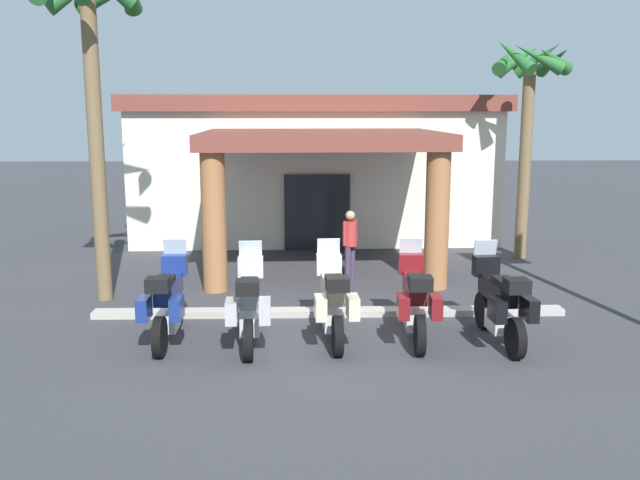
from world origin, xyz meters
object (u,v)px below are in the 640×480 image
at_px(palm_tree_near_portico, 530,90).
at_px(palm_tree_roadside, 90,40).
at_px(motel_building, 313,164).
at_px(motorcycle_maroon, 415,300).
at_px(motorcycle_black, 500,303).
at_px(motorcycle_blue, 167,301).
at_px(motorcycle_silver, 250,304).
at_px(pedestrian, 350,240).
at_px(motorcycle_cream, 333,301).

relative_size(palm_tree_near_portico, palm_tree_roadside, 0.83).
relative_size(motel_building, motorcycle_maroon, 4.94).
bearing_deg(palm_tree_near_portico, motorcycle_black, -110.22).
height_order(palm_tree_near_portico, palm_tree_roadside, palm_tree_roadside).
height_order(motel_building, motorcycle_blue, motel_building).
height_order(motorcycle_silver, palm_tree_near_portico, palm_tree_near_portico).
bearing_deg(motorcycle_blue, palm_tree_near_portico, -51.05).
xyz_separation_m(pedestrian, palm_tree_near_portico, (4.68, 2.31, 3.42)).
bearing_deg(pedestrian, motorcycle_cream, 119.74).
relative_size(motorcycle_black, palm_tree_near_portico, 0.39).
distance_m(motel_building, motorcycle_silver, 10.53).
distance_m(palm_tree_near_portico, palm_tree_roadside, 10.60).
bearing_deg(motorcycle_black, motorcycle_cream, 82.32).
distance_m(motorcycle_black, pedestrian, 4.94).
height_order(motorcycle_silver, motorcycle_maroon, same).
height_order(motorcycle_cream, palm_tree_roadside, palm_tree_roadside).
distance_m(motorcycle_black, palm_tree_roadside, 9.09).
xyz_separation_m(motorcycle_blue, pedestrian, (3.35, 4.20, 0.22)).
relative_size(motorcycle_blue, motorcycle_black, 1.00).
bearing_deg(motorcycle_cream, pedestrian, -10.86).
bearing_deg(palm_tree_near_portico, pedestrian, -153.71).
xyz_separation_m(motorcycle_blue, palm_tree_roadside, (-1.81, 2.68, 4.47)).
height_order(motorcycle_blue, motorcycle_black, same).
relative_size(motorcycle_cream, motorcycle_black, 1.00).
distance_m(motorcycle_maroon, pedestrian, 4.31).
distance_m(motel_building, palm_tree_near_portico, 6.87).
bearing_deg(motel_building, palm_tree_near_portico, -35.25).
relative_size(motorcycle_silver, motorcycle_cream, 1.00).
xyz_separation_m(motorcycle_maroon, palm_tree_near_portico, (3.87, 6.54, 3.64)).
relative_size(motorcycle_blue, motorcycle_maroon, 1.00).
bearing_deg(motorcycle_black, motel_building, 12.02).
distance_m(motorcycle_silver, palm_tree_roadside, 6.21).
bearing_deg(motorcycle_maroon, palm_tree_roadside, 68.47).
bearing_deg(motorcycle_black, palm_tree_near_portico, -23.99).
height_order(motel_building, palm_tree_roadside, palm_tree_roadside).
bearing_deg(palm_tree_roadside, motorcycle_maroon, -24.38).
height_order(motel_building, motorcycle_black, motel_building).
relative_size(motel_building, motorcycle_cream, 4.94).
bearing_deg(pedestrian, motel_building, -45.45).
distance_m(motorcycle_maroon, palm_tree_near_portico, 8.43).
bearing_deg(palm_tree_near_portico, motorcycle_cream, -128.77).
distance_m(motorcycle_blue, motorcycle_silver, 1.40).
distance_m(motel_building, palm_tree_roadside, 9.19).
bearing_deg(motorcycle_blue, motorcycle_maroon, -90.44).
relative_size(motel_building, palm_tree_roadside, 1.61).
bearing_deg(motel_building, pedestrian, -84.33).
bearing_deg(pedestrian, motorcycle_silver, 103.46).
distance_m(motel_building, motorcycle_blue, 10.59).
bearing_deg(motorcycle_blue, motorcycle_silver, -98.34).
relative_size(motel_building, palm_tree_near_portico, 1.93).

